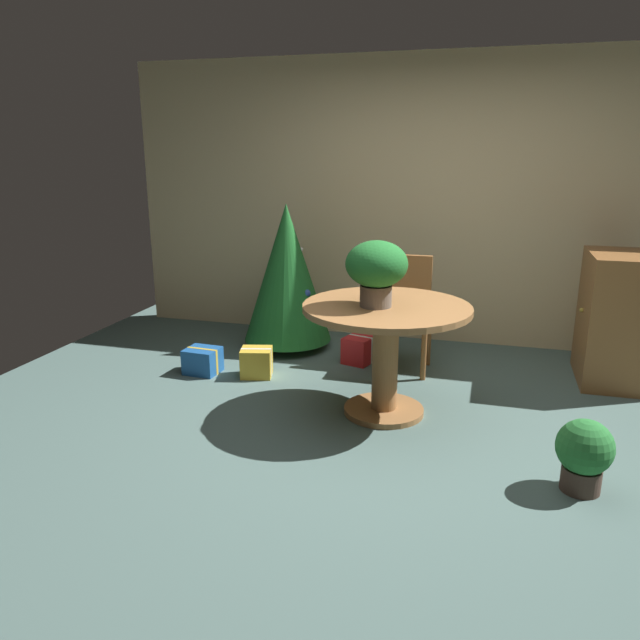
{
  "coord_description": "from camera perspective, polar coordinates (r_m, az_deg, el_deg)",
  "views": [
    {
      "loc": [
        0.47,
        -3.54,
        1.78
      ],
      "look_at": [
        -0.6,
        0.25,
        0.67
      ],
      "focal_mm": 34.16,
      "sensor_mm": 36.0,
      "label": 1
    }
  ],
  "objects": [
    {
      "name": "wooden_chair_far",
      "position": [
        5.06,
        8.05,
        1.24
      ],
      "size": [
        0.42,
        0.41,
        0.94
      ],
      "color": "brown",
      "rests_on": "ground_plane"
    },
    {
      "name": "round_dining_table",
      "position": [
        4.12,
        6.19,
        -1.51
      ],
      "size": [
        1.13,
        1.13,
        0.78
      ],
      "color": "#9E6B3D",
      "rests_on": "ground_plane"
    },
    {
      "name": "ground_plane",
      "position": [
        3.99,
        7.53,
        -10.84
      ],
      "size": [
        6.6,
        6.6,
        0.0
      ],
      "primitive_type": "plane",
      "color": "#4C6660"
    },
    {
      "name": "gift_box_gold",
      "position": [
        4.94,
        -5.97,
        -3.98
      ],
      "size": [
        0.29,
        0.26,
        0.23
      ],
      "color": "gold",
      "rests_on": "ground_plane"
    },
    {
      "name": "flower_vase",
      "position": [
        3.97,
        5.33,
        4.95
      ],
      "size": [
        0.41,
        0.41,
        0.43
      ],
      "color": "#665B51",
      "rests_on": "round_dining_table"
    },
    {
      "name": "gift_box_blue",
      "position": [
        5.09,
        -10.94,
        -3.76
      ],
      "size": [
        0.28,
        0.25,
        0.21
      ],
      "color": "#1E569E",
      "rests_on": "ground_plane"
    },
    {
      "name": "holiday_tree",
      "position": [
        5.49,
        -3.11,
        4.41
      ],
      "size": [
        0.79,
        0.79,
        1.32
      ],
      "color": "brown",
      "rests_on": "ground_plane"
    },
    {
      "name": "potted_plant",
      "position": [
        3.59,
        23.51,
        -11.33
      ],
      "size": [
        0.3,
        0.3,
        0.41
      ],
      "color": "#4C382D",
      "rests_on": "ground_plane"
    },
    {
      "name": "wooden_cabinet",
      "position": [
        5.24,
        26.14,
        0.1
      ],
      "size": [
        0.54,
        0.72,
        1.02
      ],
      "color": "brown",
      "rests_on": "ground_plane"
    },
    {
      "name": "gift_box_red",
      "position": [
        5.26,
        3.82,
        -2.71
      ],
      "size": [
        0.3,
        0.36,
        0.23
      ],
      "color": "red",
      "rests_on": "ground_plane"
    },
    {
      "name": "back_wall_panel",
      "position": [
        5.78,
        11.28,
        10.72
      ],
      "size": [
        6.0,
        0.1,
        2.6
      ],
      "primitive_type": "cube",
      "color": "beige",
      "rests_on": "ground_plane"
    }
  ]
}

